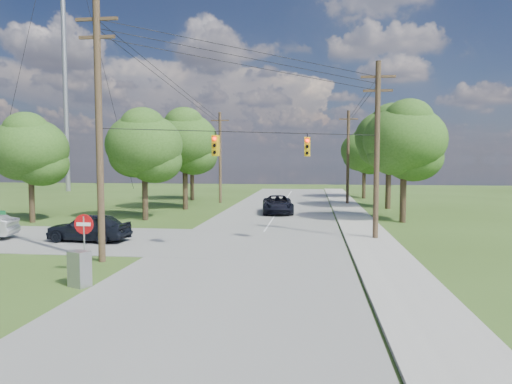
# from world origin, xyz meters

# --- Properties ---
(ground) EXTENTS (140.00, 140.00, 0.00)m
(ground) POSITION_xyz_m (0.00, 0.00, 0.00)
(ground) COLOR #354E1A
(ground) RESTS_ON ground
(main_road) EXTENTS (10.00, 100.00, 0.03)m
(main_road) POSITION_xyz_m (2.00, 5.00, 0.01)
(main_road) COLOR gray
(main_road) RESTS_ON ground
(sidewalk_east) EXTENTS (2.60, 100.00, 0.12)m
(sidewalk_east) POSITION_xyz_m (8.70, 5.00, 0.06)
(sidewalk_east) COLOR #ABA9A0
(sidewalk_east) RESTS_ON ground
(pole_sw) EXTENTS (2.00, 0.32, 12.00)m
(pole_sw) POSITION_xyz_m (-4.60, 0.40, 6.23)
(pole_sw) COLOR brown
(pole_sw) RESTS_ON ground
(pole_ne) EXTENTS (2.00, 0.32, 10.50)m
(pole_ne) POSITION_xyz_m (8.90, 8.00, 5.47)
(pole_ne) COLOR brown
(pole_ne) RESTS_ON ground
(pole_north_e) EXTENTS (2.00, 0.32, 10.00)m
(pole_north_e) POSITION_xyz_m (8.90, 30.00, 5.13)
(pole_north_e) COLOR brown
(pole_north_e) RESTS_ON ground
(pole_north_w) EXTENTS (2.00, 0.32, 10.00)m
(pole_north_w) POSITION_xyz_m (-5.00, 30.00, 5.13)
(pole_north_w) COLOR brown
(pole_north_w) RESTS_ON ground
(power_lines) EXTENTS (13.93, 29.62, 4.93)m
(power_lines) POSITION_xyz_m (1.50, 11.54, 9.15)
(power_lines) COLOR black
(power_lines) RESTS_ON ground
(traffic_signals) EXTENTS (4.91, 3.27, 1.05)m
(traffic_signals) POSITION_xyz_m (2.55, 4.43, 5.50)
(traffic_signals) COLOR gold
(traffic_signals) RESTS_ON ground
(radio_mast) EXTENTS (0.70, 0.70, 45.00)m
(radio_mast) POSITION_xyz_m (-32.00, 46.00, 22.50)
(radio_mast) COLOR gray
(radio_mast) RESTS_ON ground
(tree_w_near) EXTENTS (6.00, 6.00, 8.40)m
(tree_w_near) POSITION_xyz_m (-8.00, 15.00, 5.92)
(tree_w_near) COLOR #403120
(tree_w_near) RESTS_ON ground
(tree_w_mid) EXTENTS (6.40, 6.40, 9.22)m
(tree_w_mid) POSITION_xyz_m (-7.00, 23.00, 6.58)
(tree_w_mid) COLOR #403120
(tree_w_mid) RESTS_ON ground
(tree_w_far) EXTENTS (6.00, 6.00, 8.73)m
(tree_w_far) POSITION_xyz_m (-9.00, 33.00, 6.25)
(tree_w_far) COLOR #403120
(tree_w_far) RESTS_ON ground
(tree_e_near) EXTENTS (6.20, 6.20, 8.81)m
(tree_e_near) POSITION_xyz_m (12.00, 16.00, 6.25)
(tree_e_near) COLOR #403120
(tree_e_near) RESTS_ON ground
(tree_e_mid) EXTENTS (6.60, 6.60, 9.64)m
(tree_e_mid) POSITION_xyz_m (12.50, 26.00, 6.91)
(tree_e_mid) COLOR #403120
(tree_e_mid) RESTS_ON ground
(tree_e_far) EXTENTS (5.80, 5.80, 8.32)m
(tree_e_far) POSITION_xyz_m (11.50, 38.00, 5.92)
(tree_e_far) COLOR #403120
(tree_e_far) RESTS_ON ground
(tree_cross_n) EXTENTS (5.60, 5.60, 7.91)m
(tree_cross_n) POSITION_xyz_m (-16.00, 12.50, 5.59)
(tree_cross_n) COLOR #403120
(tree_cross_n) RESTS_ON ground
(car_cross_dark) EXTENTS (4.94, 2.30, 1.64)m
(car_cross_dark) POSITION_xyz_m (-7.74, 5.29, 0.85)
(car_cross_dark) COLOR black
(car_cross_dark) RESTS_ON cross_road
(car_main_north) EXTENTS (3.24, 5.94, 1.58)m
(car_main_north) POSITION_xyz_m (2.10, 20.59, 0.82)
(car_main_north) COLOR black
(car_main_north) RESTS_ON main_road
(control_cabinet) EXTENTS (0.90, 0.80, 1.35)m
(control_cabinet) POSITION_xyz_m (-3.50, -3.72, 0.67)
(control_cabinet) COLOR gray
(control_cabinet) RESTS_ON ground
(do_not_enter_sign) EXTENTS (0.84, 0.08, 2.52)m
(do_not_enter_sign) POSITION_xyz_m (-4.22, -1.96, 1.83)
(do_not_enter_sign) COLOR gray
(do_not_enter_sign) RESTS_ON ground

